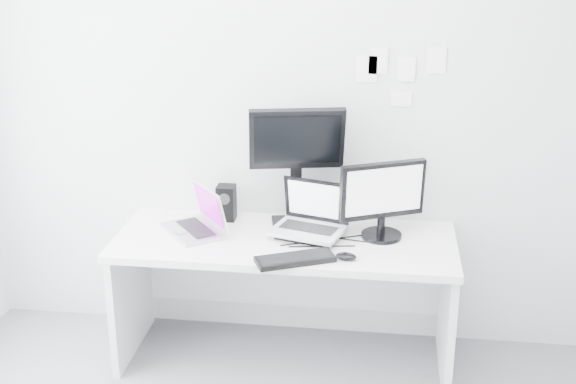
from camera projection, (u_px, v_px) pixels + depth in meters
The scene contains 14 objects.
back_wall at pixel (293, 108), 4.16m from camera, with size 3.60×3.60×0.00m, color silver.
desk at pixel (285, 300), 4.17m from camera, with size 1.80×0.70×0.73m, color white.
macbook at pixel (193, 210), 4.08m from camera, with size 0.35×0.26×0.26m, color #AAAAAE.
speaker at pixel (226, 203), 4.27m from camera, with size 0.10×0.10×0.20m, color black.
dell_laptop at pixel (308, 211), 4.01m from camera, with size 0.36×0.28×0.30m, color silver.
rear_monitor at pixel (296, 165), 4.11m from camera, with size 0.51×0.18×0.69m, color black.
samsung_monitor at pixel (383, 199), 3.99m from camera, with size 0.47×0.21×0.43m, color black.
keyboard at pixel (295, 259), 3.77m from camera, with size 0.39×0.14×0.03m, color black.
mouse at pixel (346, 256), 3.79m from camera, with size 0.11×0.07×0.03m, color black.
wall_note_0 at pixel (378, 61), 4.01m from camera, with size 0.10×0.00×0.14m, color white.
wall_note_1 at pixel (407, 69), 4.01m from camera, with size 0.09×0.00×0.13m, color white.
wall_note_2 at pixel (436, 60), 3.97m from camera, with size 0.10×0.00×0.14m, color white.
wall_note_3 at pixel (401, 99), 4.06m from camera, with size 0.11×0.00×0.08m, color white.
wall_note_4 at pixel (366, 69), 4.03m from camera, with size 0.11×0.00×0.14m, color white.
Camera 1 is at (0.49, -2.44, 2.33)m, focal length 47.79 mm.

